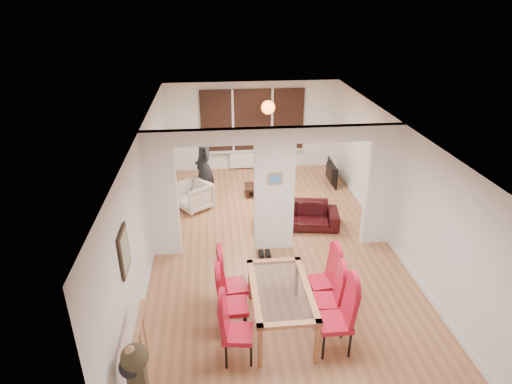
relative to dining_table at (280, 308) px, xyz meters
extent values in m
cube|color=#A46742|center=(0.23, 2.38, -0.38)|extent=(5.00, 9.00, 0.01)
cube|color=white|center=(0.23, 2.38, 0.92)|extent=(5.00, 0.18, 2.60)
cube|color=black|center=(0.23, 6.82, 1.12)|extent=(3.00, 0.08, 1.80)
cube|color=white|center=(0.23, 6.78, -0.08)|extent=(1.40, 0.08, 0.50)
sphere|color=orange|center=(0.53, 5.68, 1.77)|extent=(0.36, 0.36, 0.36)
cube|color=gray|center=(-2.24, -0.02, 1.22)|extent=(0.04, 0.52, 0.67)
cube|color=#4C8CD8|center=(0.23, 2.29, 1.22)|extent=(0.30, 0.03, 0.25)
imported|color=black|center=(0.88, 3.22, -0.11)|extent=(1.98, 1.03, 0.55)
imported|color=beige|center=(-1.47, 4.32, -0.04)|extent=(1.04, 1.05, 0.69)
imported|color=black|center=(-1.20, 4.75, 0.56)|extent=(0.79, 0.64, 1.89)
imported|color=black|center=(2.23, 5.51, -0.09)|extent=(1.03, 0.16, 0.59)
cylinder|color=#143F19|center=(0.25, 4.97, 0.02)|extent=(0.08, 0.08, 0.30)
imported|color=black|center=(0.18, 4.96, -0.10)|extent=(0.22, 0.22, 0.05)
camera|label=1|loc=(-0.93, -5.23, 4.52)|focal=30.00mm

